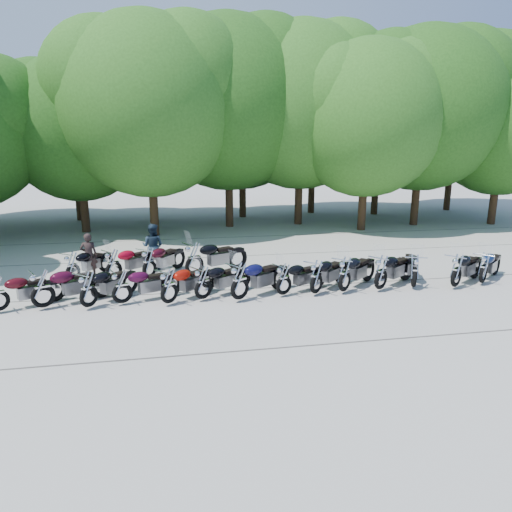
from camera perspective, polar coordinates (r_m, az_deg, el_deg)
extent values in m
plane|color=#A19C91|center=(13.59, 1.12, -6.01)|extent=(90.00, 90.00, 0.00)
cylinder|color=#3A2614|center=(25.98, -20.73, 6.44)|extent=(0.44, 0.44, 3.31)
sphere|color=#286319|center=(25.82, -21.44, 14.51)|extent=(7.31, 7.31, 7.31)
cylinder|color=#3A2614|center=(23.94, -12.72, 7.19)|extent=(0.44, 0.44, 3.93)
sphere|color=#357721|center=(23.85, -13.30, 17.64)|extent=(8.70, 8.70, 8.70)
cylinder|color=#3A2614|center=(25.92, -3.38, 8.21)|extent=(0.44, 0.44, 4.13)
sphere|color=#286319|center=(25.88, -3.53, 18.34)|extent=(9.13, 9.13, 9.13)
cylinder|color=#3A2614|center=(26.82, 5.36, 8.32)|extent=(0.44, 0.44, 4.09)
sphere|color=#357721|center=(26.77, 5.59, 18.02)|extent=(9.04, 9.04, 9.04)
cylinder|color=#3A2614|center=(25.58, 13.20, 7.22)|extent=(0.44, 0.44, 3.62)
sphere|color=#357721|center=(25.45, 13.72, 16.21)|extent=(8.00, 8.00, 8.00)
cylinder|color=#3A2614|center=(28.03, 19.38, 7.73)|extent=(0.44, 0.44, 3.98)
sphere|color=#286319|center=(27.96, 20.13, 16.72)|extent=(8.79, 8.79, 8.79)
cylinder|color=#3A2614|center=(30.13, 27.63, 6.77)|extent=(0.44, 0.44, 3.41)
sphere|color=#286319|center=(30.00, 28.46, 13.92)|extent=(7.53, 7.53, 7.53)
cylinder|color=#3A2614|center=(30.20, -21.32, 7.52)|extent=(0.44, 0.44, 3.52)
sphere|color=#357721|center=(30.08, -21.99, 14.91)|extent=(7.78, 7.78, 7.78)
cylinder|color=#3A2614|center=(29.13, -12.67, 7.83)|extent=(0.44, 0.44, 3.42)
sphere|color=#286319|center=(28.99, -13.08, 15.29)|extent=(7.56, 7.56, 7.56)
cylinder|color=#3A2614|center=(29.45, -1.70, 8.36)|extent=(0.44, 0.44, 3.56)
sphere|color=#286319|center=(29.33, -1.75, 16.06)|extent=(7.88, 7.88, 7.88)
cylinder|color=#3A2614|center=(31.50, 6.96, 8.80)|extent=(0.44, 0.44, 3.76)
sphere|color=#286319|center=(31.41, 7.20, 16.39)|extent=(8.31, 8.31, 8.31)
cylinder|color=#3A2614|center=(31.64, 14.70, 8.36)|extent=(0.44, 0.44, 3.63)
sphere|color=#357721|center=(31.54, 15.17, 15.64)|extent=(8.02, 8.02, 8.02)
cylinder|color=#3A2614|center=(35.28, 23.00, 8.85)|extent=(0.44, 0.44, 4.37)
sphere|color=#286319|center=(35.28, 23.77, 16.69)|extent=(9.67, 9.67, 9.67)
imported|color=black|center=(17.15, -20.17, 0.11)|extent=(0.58, 0.39, 1.58)
imported|color=#1E2F3F|center=(17.57, -12.78, 1.19)|extent=(1.02, 0.91, 1.73)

